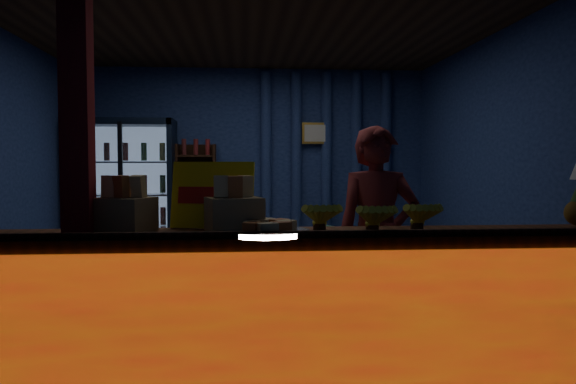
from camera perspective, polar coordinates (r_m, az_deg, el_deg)
name	(u,v)px	position (r m, az deg, el deg)	size (l,w,h in m)	color
ground	(254,308)	(5.40, -3.44, -11.64)	(4.60, 4.60, 0.00)	#515154
room_walls	(254,141)	(5.23, -3.50, 5.23)	(4.60, 4.60, 4.60)	navy
counter	(260,311)	(3.44, -2.84, -11.99)	(4.40, 0.57, 0.99)	brown
support_post	(78,174)	(3.46, -20.53, 1.73)	(0.16, 0.16, 2.60)	maroon
beverage_cooler	(127,197)	(7.30, -16.01, -0.50)	(1.20, 0.62, 1.90)	black
bottle_shelf	(197,207)	(7.33, -9.25, -1.50)	(0.50, 0.28, 1.60)	#361C11
curtain_folds	(326,168)	(7.45, 3.92, 2.49)	(1.74, 0.14, 2.50)	navy
framed_picture	(316,133)	(7.40, 2.83, 5.98)	(0.36, 0.04, 0.28)	gold
shopkeeper	(377,240)	(4.07, 9.06, -4.82)	(0.59, 0.39, 1.63)	maroon
green_chair	(360,250)	(6.84, 7.30, -5.84)	(0.68, 0.70, 0.63)	#5BB772
side_table	(362,253)	(6.88, 7.54, -6.17)	(0.70, 0.59, 0.65)	#361C11
yellow_sign	(212,195)	(3.56, -7.70, -0.32)	(0.54, 0.24, 0.42)	yellow
snack_box_left	(124,212)	(3.50, -16.34, -1.95)	(0.40, 0.36, 0.34)	olive
snack_box_centre	(234,212)	(3.40, -5.50, -2.01)	(0.37, 0.33, 0.34)	olive
pastry_tray	(266,230)	(3.24, -2.20, -3.86)	(0.50, 0.50, 0.08)	silver
banana_bunches	(372,216)	(3.40, 8.48, -2.42)	(0.88, 0.33, 0.19)	yellow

